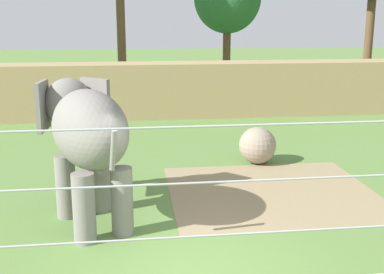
# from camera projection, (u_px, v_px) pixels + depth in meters

# --- Properties ---
(ground_plane) EXTENTS (120.00, 120.00, 0.00)m
(ground_plane) POSITION_uv_depth(u_px,v_px,m) (188.00, 274.00, 8.13)
(ground_plane) COLOR #5B7F3D
(dirt_patch) EXTENTS (4.92, 4.50, 0.01)m
(dirt_patch) POSITION_uv_depth(u_px,v_px,m) (272.00, 192.00, 11.94)
(dirt_patch) COLOR #937F5B
(dirt_patch) RESTS_ON ground
(embankment_wall) EXTENTS (36.00, 1.80, 2.24)m
(embankment_wall) POSITION_uv_depth(u_px,v_px,m) (149.00, 90.00, 20.84)
(embankment_wall) COLOR tan
(embankment_wall) RESTS_ON ground
(elephant) EXTENTS (2.25, 3.61, 2.81)m
(elephant) POSITION_uv_depth(u_px,v_px,m) (86.00, 132.00, 9.87)
(elephant) COLOR gray
(elephant) RESTS_ON ground
(enrichment_ball) EXTENTS (1.06, 1.06, 1.06)m
(enrichment_ball) POSITION_uv_depth(u_px,v_px,m) (258.00, 145.00, 14.18)
(enrichment_ball) COLOR gray
(enrichment_ball) RESTS_ON ground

